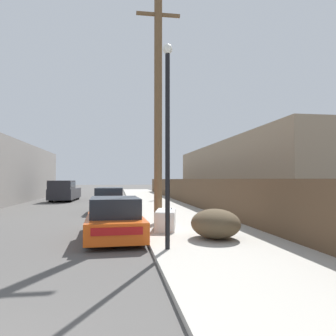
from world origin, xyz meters
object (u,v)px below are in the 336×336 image
(pickup_truck, at_px, (64,191))
(brush_pile, at_px, (215,224))
(discarded_fridge, at_px, (166,219))
(car_parked_mid, at_px, (110,200))
(pedestrian, at_px, (156,190))
(utility_pole, at_px, (158,104))
(parked_sports_car_red, at_px, (114,219))
(street_lamp, at_px, (168,130))

(pickup_truck, bearing_deg, brush_pile, 113.05)
(discarded_fridge, bearing_deg, car_parked_mid, 116.90)
(car_parked_mid, bearing_deg, pedestrian, 66.01)
(discarded_fridge, bearing_deg, utility_pole, 104.87)
(pedestrian, bearing_deg, car_parked_mid, -115.06)
(car_parked_mid, height_order, brush_pile, car_parked_mid)
(utility_pole, distance_m, pedestrian, 14.73)
(parked_sports_car_red, bearing_deg, street_lamp, -63.84)
(pickup_truck, bearing_deg, utility_pole, 113.27)
(discarded_fridge, relative_size, brush_pile, 1.06)
(discarded_fridge, bearing_deg, pedestrian, 95.98)
(parked_sports_car_red, height_order, street_lamp, street_lamp)
(discarded_fridge, height_order, street_lamp, street_lamp)
(street_lamp, bearing_deg, utility_pole, 85.94)
(street_lamp, height_order, brush_pile, street_lamp)
(street_lamp, xyz_separation_m, pedestrian, (1.91, 18.96, -2.16))
(parked_sports_car_red, height_order, brush_pile, parked_sports_car_red)
(discarded_fridge, bearing_deg, street_lamp, -86.13)
(pickup_truck, xyz_separation_m, pedestrian, (7.77, -2.00, 0.09))
(discarded_fridge, height_order, pickup_truck, pickup_truck)
(discarded_fridge, xyz_separation_m, utility_pole, (-0.09, 1.53, 4.50))
(parked_sports_car_red, distance_m, utility_pole, 5.25)
(discarded_fridge, relative_size, street_lamp, 0.35)
(street_lamp, distance_m, pedestrian, 19.18)
(pickup_truck, relative_size, utility_pole, 0.57)
(pickup_truck, bearing_deg, car_parked_mid, 115.00)
(utility_pole, distance_m, brush_pile, 5.83)
(parked_sports_car_red, bearing_deg, discarded_fridge, 22.81)
(car_parked_mid, distance_m, pedestrian, 8.62)
(car_parked_mid, relative_size, pedestrian, 2.76)
(utility_pole, xyz_separation_m, brush_pile, (1.30, -3.60, -4.40))
(discarded_fridge, distance_m, utility_pole, 4.76)
(car_parked_mid, bearing_deg, parked_sports_car_red, -86.48)
(discarded_fridge, xyz_separation_m, parked_sports_car_red, (-1.80, -0.85, 0.14))
(discarded_fridge, xyz_separation_m, pickup_truck, (-6.29, 17.63, 0.43))
(utility_pole, height_order, brush_pile, utility_pole)
(utility_pole, bearing_deg, pedestrian, 83.65)
(discarded_fridge, distance_m, brush_pile, 2.39)
(parked_sports_car_red, distance_m, street_lamp, 3.80)
(pickup_truck, relative_size, brush_pile, 3.08)
(discarded_fridge, distance_m, parked_sports_car_red, 2.00)
(car_parked_mid, relative_size, street_lamp, 0.87)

